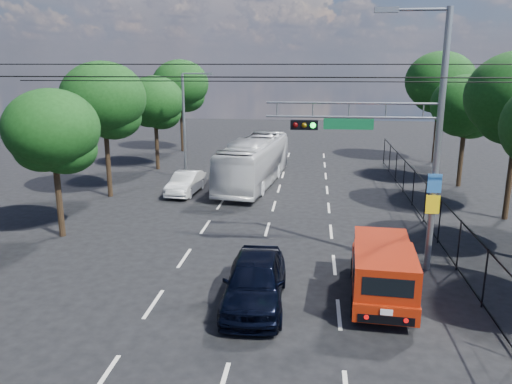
# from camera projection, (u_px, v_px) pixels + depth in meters

# --- Properties ---
(lane_markings) EXTENTS (6.12, 38.00, 0.01)m
(lane_markings) POSITION_uv_depth(u_px,v_px,m) (271.00, 217.00, 25.59)
(lane_markings) COLOR beige
(lane_markings) RESTS_ON ground
(signal_mast) EXTENTS (6.43, 0.39, 9.50)m
(signal_mast) POSITION_uv_depth(u_px,v_px,m) (404.00, 132.00, 17.92)
(signal_mast) COLOR slate
(signal_mast) RESTS_ON ground
(streetlight_left) EXTENTS (2.09, 0.22, 7.08)m
(streetlight_left) POSITION_uv_depth(u_px,v_px,m) (186.00, 121.00, 33.00)
(streetlight_left) COLOR slate
(streetlight_left) RESTS_ON ground
(utility_wires) EXTENTS (22.00, 5.04, 0.74)m
(utility_wires) POSITION_uv_depth(u_px,v_px,m) (261.00, 74.00, 18.82)
(utility_wires) COLOR black
(utility_wires) RESTS_ON ground
(fence_right) EXTENTS (0.06, 34.03, 2.00)m
(fence_right) POSITION_uv_depth(u_px,v_px,m) (433.00, 213.00, 22.74)
(fence_right) COLOR black
(fence_right) RESTS_ON ground
(tree_right_d) EXTENTS (4.32, 4.32, 7.02)m
(tree_right_d) POSITION_uv_depth(u_px,v_px,m) (466.00, 110.00, 30.84)
(tree_right_d) COLOR black
(tree_right_d) RESTS_ON ground
(tree_right_e) EXTENTS (5.28, 5.28, 8.58)m
(tree_right_e) POSITION_uv_depth(u_px,v_px,m) (440.00, 86.00, 38.24)
(tree_right_e) COLOR black
(tree_right_e) RESTS_ON ground
(tree_left_b) EXTENTS (4.08, 4.08, 6.63)m
(tree_left_b) POSITION_uv_depth(u_px,v_px,m) (53.00, 136.00, 21.64)
(tree_left_b) COLOR black
(tree_left_b) RESTS_ON ground
(tree_left_c) EXTENTS (4.80, 4.80, 7.80)m
(tree_left_c) POSITION_uv_depth(u_px,v_px,m) (104.00, 104.00, 28.24)
(tree_left_c) COLOR black
(tree_left_c) RESTS_ON ground
(tree_left_d) EXTENTS (4.20, 4.20, 6.83)m
(tree_left_d) POSITION_uv_depth(u_px,v_px,m) (155.00, 105.00, 36.06)
(tree_left_d) COLOR black
(tree_left_d) RESTS_ON ground
(tree_left_e) EXTENTS (4.92, 4.92, 7.99)m
(tree_left_e) POSITION_uv_depth(u_px,v_px,m) (181.00, 88.00, 43.57)
(tree_left_e) COLOR black
(tree_left_e) RESTS_ON ground
(red_pickup) EXTENTS (2.25, 5.37, 1.95)m
(red_pickup) POSITION_uv_depth(u_px,v_px,m) (382.00, 269.00, 16.45)
(red_pickup) COLOR black
(red_pickup) RESTS_ON ground
(navy_hatchback) EXTENTS (2.05, 4.85, 1.64)m
(navy_hatchback) POSITION_uv_depth(u_px,v_px,m) (255.00, 281.00, 16.11)
(navy_hatchback) COLOR black
(navy_hatchback) RESTS_ON ground
(white_bus) EXTENTS (3.79, 10.99, 3.00)m
(white_bus) POSITION_uv_depth(u_px,v_px,m) (254.00, 162.00, 32.10)
(white_bus) COLOR silver
(white_bus) RESTS_ON ground
(white_van) EXTENTS (1.71, 4.08, 1.31)m
(white_van) POSITION_uv_depth(u_px,v_px,m) (186.00, 183.00, 30.02)
(white_van) COLOR silver
(white_van) RESTS_ON ground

